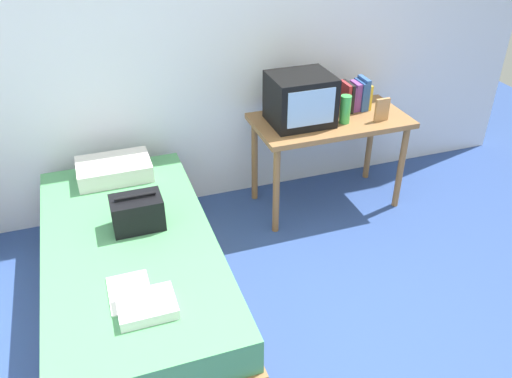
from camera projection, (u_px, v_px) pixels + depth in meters
ground_plane at (333, 370)px, 2.88m from camera, size 8.00×8.00×0.00m
wall_back at (223, 36)px, 3.79m from camera, size 5.20×0.10×2.60m
bed at (134, 274)px, 3.17m from camera, size 1.00×2.00×0.51m
desk at (330, 130)px, 3.97m from camera, size 1.16×0.60×0.74m
tv at (300, 99)px, 3.76m from camera, size 0.44×0.39×0.36m
water_bottle at (345, 109)px, 3.80m from camera, size 0.08×0.08×0.21m
book_row at (356, 96)px, 4.00m from camera, size 0.21×0.17×0.24m
picture_frame at (382, 110)px, 3.84m from camera, size 0.11×0.02×0.17m
pillow at (114, 169)px, 3.62m from camera, size 0.50×0.34×0.12m
handbag at (137, 212)px, 3.10m from camera, size 0.30×0.20×0.22m
magazine at (130, 292)px, 2.66m from camera, size 0.21×0.29×0.01m
remote_dark at (168, 296)px, 2.63m from camera, size 0.04×0.16×0.02m
folded_towel at (147, 306)px, 2.54m from camera, size 0.28×0.22×0.06m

